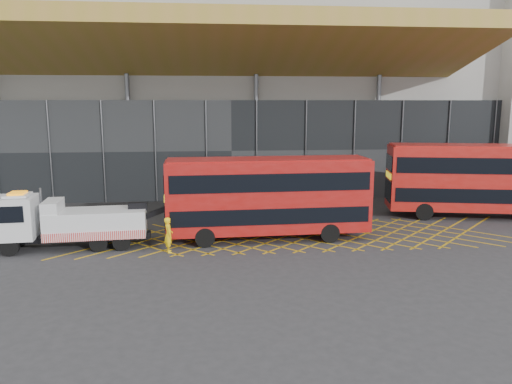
{
  "coord_description": "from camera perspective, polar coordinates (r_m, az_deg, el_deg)",
  "views": [
    {
      "loc": [
        0.04,
        -28.5,
        7.84
      ],
      "look_at": [
        3.0,
        1.5,
        2.4
      ],
      "focal_mm": 35.0,
      "sensor_mm": 36.0,
      "label": 1
    }
  ],
  "objects": [
    {
      "name": "recovery_truck",
      "position": [
        28.79,
        -20.83,
        -3.18
      ],
      "size": [
        9.32,
        2.75,
        3.24
      ],
      "rotation": [
        0.0,
        0.0,
        0.07
      ],
      "color": "black",
      "rests_on": "ground_plane"
    },
    {
      "name": "ground_plane",
      "position": [
        29.56,
        -5.53,
        -5.2
      ],
      "size": [
        120.0,
        120.0,
        0.0
      ],
      "primitive_type": "plane",
      "color": "#2C2C2F"
    },
    {
      "name": "road_markings",
      "position": [
        30.08,
        5.24,
        -4.91
      ],
      "size": [
        27.96,
        7.16,
        0.01
      ],
      "color": "gold",
      "rests_on": "ground_plane"
    },
    {
      "name": "worker",
      "position": [
        26.78,
        -9.96,
        -4.85
      ],
      "size": [
        0.59,
        0.77,
        1.89
      ],
      "primitive_type": "imported",
      "rotation": [
        0.0,
        0.0,
        1.79
      ],
      "color": "yellow",
      "rests_on": "ground_plane"
    },
    {
      "name": "bus_second",
      "position": [
        37.31,
        24.27,
        1.53
      ],
      "size": [
        12.6,
        5.26,
        5.01
      ],
      "rotation": [
        0.0,
        0.0,
        -0.2
      ],
      "color": "#AD140F",
      "rests_on": "ground_plane"
    },
    {
      "name": "bus_towed",
      "position": [
        28.55,
        1.36,
        -0.32
      ],
      "size": [
        11.68,
        3.13,
        4.71
      ],
      "rotation": [
        0.0,
        0.0,
        0.04
      ],
      "color": "#9E0F0C",
      "rests_on": "ground_plane"
    },
    {
      "name": "construction_building",
      "position": [
        46.95,
        -3.41,
        11.6
      ],
      "size": [
        55.0,
        23.97,
        18.0
      ],
      "color": "gray",
      "rests_on": "ground_plane"
    }
  ]
}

